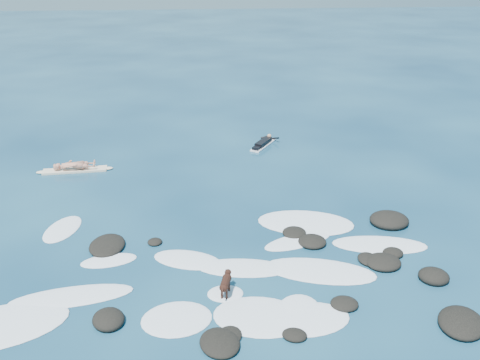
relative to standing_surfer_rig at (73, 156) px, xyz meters
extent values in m
plane|color=#0A2642|center=(6.26, -7.78, -0.79)|extent=(160.00, 160.00, 0.00)
ellipsoid|color=black|center=(9.15, -6.85, -0.73)|extent=(1.06, 1.11, 0.24)
ellipsoid|color=black|center=(2.47, -7.20, -0.71)|extent=(1.33, 1.67, 0.32)
ellipsoid|color=black|center=(6.36, -12.29, -0.74)|extent=(0.99, 1.07, 0.20)
ellipsoid|color=black|center=(11.70, -9.14, -0.70)|extent=(1.26, 1.18, 0.37)
ellipsoid|color=black|center=(13.00, -10.11, -0.68)|extent=(1.09, 1.07, 0.43)
ellipsoid|color=black|center=(9.83, -11.20, -0.72)|extent=(0.90, 0.83, 0.27)
ellipsoid|color=black|center=(12.24, -8.57, -0.72)|extent=(0.94, 0.92, 0.28)
ellipsoid|color=black|center=(9.78, -7.68, -0.73)|extent=(0.74, 0.66, 0.25)
ellipsoid|color=black|center=(11.28, -8.88, -0.72)|extent=(0.74, 0.88, 0.26)
ellipsoid|color=black|center=(9.66, -7.59, -0.71)|extent=(1.04, 1.03, 0.33)
ellipsoid|color=black|center=(12.89, -6.34, -0.65)|extent=(1.58, 1.48, 0.53)
ellipsoid|color=black|center=(3.07, -11.35, -0.69)|extent=(1.19, 1.28, 0.40)
ellipsoid|color=black|center=(4.11, -7.06, -0.74)|extent=(0.53, 0.55, 0.20)
ellipsoid|color=black|center=(6.11, -12.56, -0.71)|extent=(1.36, 1.49, 0.31)
ellipsoid|color=black|center=(12.81, -12.37, -0.69)|extent=(1.84, 1.96, 0.41)
ellipsoid|color=black|center=(8.13, -12.42, -0.73)|extent=(0.82, 0.74, 0.24)
ellipsoid|color=white|center=(12.01, -7.90, -0.78)|extent=(3.50, 1.79, 0.12)
ellipsoid|color=white|center=(4.96, -11.38, -0.78)|extent=(2.17, 1.83, 0.12)
ellipsoid|color=white|center=(2.64, -8.10, -0.78)|extent=(1.99, 1.20, 0.12)
ellipsoid|color=white|center=(9.19, -7.38, -0.78)|extent=(2.84, 1.84, 0.12)
ellipsoid|color=white|center=(7.30, -11.49, -0.78)|extent=(3.03, 2.43, 0.12)
ellipsoid|color=white|center=(1.79, -10.04, -0.78)|extent=(3.80, 1.57, 0.12)
ellipsoid|color=white|center=(7.07, -8.95, -0.78)|extent=(3.15, 1.56, 0.12)
ellipsoid|color=white|center=(9.53, -9.35, -0.78)|extent=(3.93, 2.46, 0.12)
ellipsoid|color=white|center=(8.48, -11.28, -0.78)|extent=(1.62, 1.80, 0.12)
ellipsoid|color=white|center=(8.58, -11.72, -0.78)|extent=(2.67, 1.76, 0.12)
ellipsoid|color=white|center=(0.11, -11.27, -0.78)|extent=(4.13, 3.02, 0.12)
ellipsoid|color=white|center=(0.63, -5.72, -0.78)|extent=(1.65, 2.37, 0.12)
ellipsoid|color=white|center=(5.26, -8.28, -0.78)|extent=(2.64, 1.94, 0.12)
ellipsoid|color=white|center=(9.75, -6.03, -0.78)|extent=(4.03, 2.83, 0.12)
ellipsoid|color=white|center=(6.40, -10.31, -0.78)|extent=(1.10, 0.90, 0.12)
cube|color=beige|center=(0.00, 0.00, -0.73)|extent=(2.95, 0.81, 0.10)
ellipsoid|color=beige|center=(1.45, 0.10, -0.73)|extent=(0.61, 0.37, 0.11)
ellipsoid|color=beige|center=(-1.45, -0.10, -0.73)|extent=(0.61, 0.37, 0.11)
imported|color=tan|center=(0.00, 0.00, 0.26)|extent=(0.50, 0.72, 1.90)
cube|color=white|center=(9.25, 2.66, -0.74)|extent=(1.59, 2.15, 0.08)
ellipsoid|color=white|center=(9.83, 3.60, -0.74)|extent=(0.48, 0.55, 0.08)
cube|color=black|center=(9.25, 2.66, -0.59)|extent=(1.06, 1.37, 0.22)
sphere|color=tan|center=(9.66, 3.33, -0.47)|extent=(0.32, 0.32, 0.23)
cylinder|color=black|center=(9.50, 3.60, -0.60)|extent=(0.56, 0.18, 0.25)
cylinder|color=black|center=(9.98, 3.31, -0.60)|extent=(0.39, 0.51, 0.25)
cube|color=black|center=(8.85, 2.02, -0.63)|extent=(0.58, 0.65, 0.14)
cylinder|color=black|center=(6.40, -10.41, -0.32)|extent=(0.40, 0.61, 0.27)
sphere|color=black|center=(6.47, -10.17, -0.32)|extent=(0.35, 0.35, 0.28)
sphere|color=black|center=(6.34, -10.65, -0.32)|extent=(0.31, 0.31, 0.26)
sphere|color=black|center=(6.51, -10.01, -0.22)|extent=(0.25, 0.25, 0.20)
cone|color=black|center=(6.54, -9.89, -0.23)|extent=(0.13, 0.15, 0.11)
cone|color=black|center=(6.45, -10.00, -0.14)|extent=(0.11, 0.09, 0.10)
cone|color=black|center=(6.56, -10.03, -0.14)|extent=(0.11, 0.09, 0.10)
cylinder|color=black|center=(6.38, -10.20, -0.61)|extent=(0.08, 0.08, 0.37)
cylinder|color=black|center=(6.52, -10.24, -0.61)|extent=(0.08, 0.08, 0.37)
cylinder|color=black|center=(6.28, -10.58, -0.61)|extent=(0.08, 0.08, 0.37)
cylinder|color=black|center=(6.42, -10.61, -0.61)|extent=(0.08, 0.08, 0.37)
cylinder|color=black|center=(6.31, -10.77, -0.27)|extent=(0.11, 0.27, 0.16)
camera|label=1|loc=(5.64, -23.73, 8.82)|focal=40.00mm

